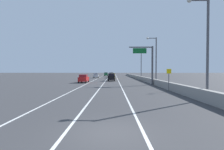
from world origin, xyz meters
TOP-DOWN VIEW (x-y plane):
  - ground_plane at (0.00, 64.00)m, footprint 320.00×320.00m
  - lane_stripe_left at (-5.50, 55.00)m, footprint 0.16×130.00m
  - lane_stripe_center at (-2.00, 55.00)m, footprint 0.16×130.00m
  - lane_stripe_right at (1.50, 55.00)m, footprint 0.16×130.00m
  - jersey_barrier_right at (8.27, 40.00)m, footprint 0.60×120.00m
  - overhead_sign_gantry at (6.93, 26.46)m, footprint 4.68×0.36m
  - speed_advisory_sign at (7.37, 15.28)m, footprint 0.60×0.11m
  - lamp_post_right_near at (8.92, 9.26)m, footprint 2.14×0.44m
  - lamp_post_right_second at (8.74, 29.09)m, footprint 2.14×0.44m
  - lamp_post_right_third at (8.74, 48.93)m, footprint 2.14×0.44m
  - car_green_0 at (-3.70, 83.97)m, footprint 1.98×4.33m
  - car_gray_1 at (-0.72, 63.74)m, footprint 2.01×4.70m
  - car_yellow_2 at (-0.23, 53.53)m, footprint 1.95×4.80m
  - car_black_3 at (-0.38, 40.18)m, footprint 1.96×4.36m
  - car_silver_4 at (-6.53, 59.70)m, footprint 1.99×4.26m
  - car_red_5 at (-6.76, 33.13)m, footprint 2.02×4.23m

SIDE VIEW (x-z plane):
  - ground_plane at x=0.00m, z-range 0.00..0.00m
  - lane_stripe_left at x=-5.50m, z-range 0.00..0.00m
  - lane_stripe_center at x=-2.00m, z-range 0.00..0.00m
  - lane_stripe_right at x=1.50m, z-range 0.00..0.00m
  - jersey_barrier_right at x=8.27m, z-range 0.00..1.10m
  - car_silver_4 at x=-6.53m, z-range 0.00..1.86m
  - car_green_0 at x=-3.70m, z-range 0.00..1.87m
  - car_red_5 at x=-6.76m, z-range 0.00..1.90m
  - car_yellow_2 at x=-0.23m, z-range 0.00..1.93m
  - car_black_3 at x=-0.38m, z-range -0.01..2.06m
  - car_gray_1 at x=-0.72m, z-range 0.00..2.09m
  - speed_advisory_sign at x=7.37m, z-range 0.26..3.26m
  - overhead_sign_gantry at x=6.93m, z-range 0.98..8.48m
  - lamp_post_right_near at x=8.92m, z-range 0.74..10.45m
  - lamp_post_right_second at x=8.74m, z-range 0.74..10.45m
  - lamp_post_right_third at x=8.74m, z-range 0.74..10.45m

